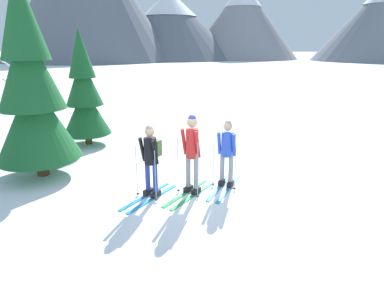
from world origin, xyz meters
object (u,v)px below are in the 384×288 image
(skier_in_black, at_px, (151,157))
(skier_in_red, at_px, (192,151))
(skier_in_blue, at_px, (227,150))
(birch_tree_tall, at_px, (24,95))
(pine_tree_mid, at_px, (84,93))
(pine_tree_near, at_px, (31,88))

(skier_in_black, relative_size, skier_in_red, 0.90)
(skier_in_blue, relative_size, birch_tree_tall, 0.51)
(skier_in_black, xyz_separation_m, pine_tree_mid, (-2.98, 3.90, 0.83))
(skier_in_red, distance_m, birch_tree_tall, 6.59)
(skier_in_blue, xyz_separation_m, birch_tree_tall, (-6.50, 2.76, 0.86))
(pine_tree_mid, height_order, birch_tree_tall, pine_tree_mid)
(skier_in_red, bearing_deg, skier_in_blue, 29.62)
(pine_tree_near, bearing_deg, skier_in_black, -18.65)
(pine_tree_near, xyz_separation_m, birch_tree_tall, (-1.67, 2.37, -0.52))
(pine_tree_mid, bearing_deg, skier_in_blue, -34.64)
(skier_in_red, height_order, pine_tree_mid, pine_tree_mid)
(skier_in_black, bearing_deg, pine_tree_mid, 127.40)
(pine_tree_mid, bearing_deg, pine_tree_near, -92.99)
(skier_in_red, bearing_deg, skier_in_black, -167.12)
(skier_in_blue, relative_size, pine_tree_near, 0.35)
(skier_in_blue, bearing_deg, skier_in_red, -150.38)
(skier_in_black, distance_m, skier_in_red, 0.92)
(birch_tree_tall, bearing_deg, skier_in_black, -35.53)
(skier_in_black, bearing_deg, skier_in_blue, 21.33)
(skier_in_red, xyz_separation_m, skier_in_blue, (0.81, 0.46, -0.12))
(skier_in_blue, bearing_deg, birch_tree_tall, 156.97)
(skier_in_red, bearing_deg, birch_tree_tall, 150.47)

